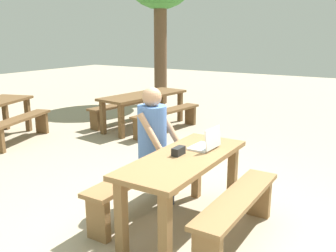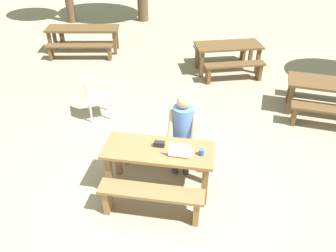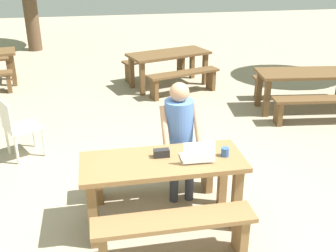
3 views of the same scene
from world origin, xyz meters
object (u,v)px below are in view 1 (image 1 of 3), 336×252
at_px(picnic_table_front, 184,169).
at_px(small_pouch, 178,151).
at_px(picnic_table_rear, 144,99).
at_px(laptop, 207,143).
at_px(coffee_mug, 215,137).
at_px(person_seated, 155,137).

height_order(picnic_table_front, small_pouch, small_pouch).
height_order(picnic_table_front, picnic_table_rear, picnic_table_front).
distance_m(small_pouch, picnic_table_rear, 4.22).
distance_m(laptop, coffee_mug, 0.30).
distance_m(person_seated, picnic_table_rear, 3.70).
height_order(small_pouch, coffee_mug, coffee_mug).
bearing_deg(picnic_table_front, laptop, -13.62).
distance_m(coffee_mug, picnic_table_rear, 3.83).
height_order(laptop, coffee_mug, laptop).
distance_m(picnic_table_front, small_pouch, 0.19).
xyz_separation_m(picnic_table_front, picnic_table_rear, (3.23, 2.78, -0.02)).
relative_size(laptop, coffee_mug, 3.58).
height_order(coffee_mug, person_seated, person_seated).
bearing_deg(person_seated, coffee_mug, -59.19).
bearing_deg(small_pouch, laptop, -23.68).
relative_size(picnic_table_front, person_seated, 1.19).
bearing_deg(small_pouch, person_seated, 58.66).
height_order(laptop, person_seated, person_seated).
bearing_deg(picnic_table_rear, person_seated, -135.86).
xyz_separation_m(small_pouch, picnic_table_rear, (3.23, 2.71, -0.20)).
distance_m(laptop, picnic_table_rear, 4.07).
xyz_separation_m(laptop, picnic_table_rear, (2.89, 2.86, -0.22)).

